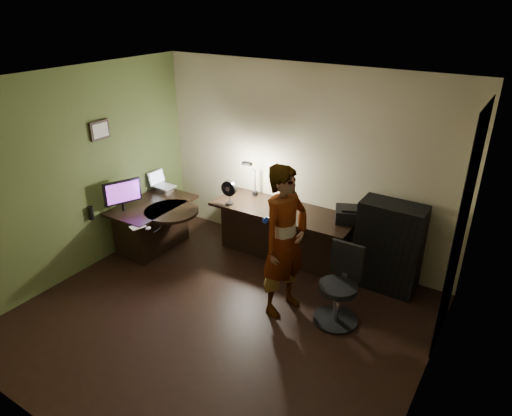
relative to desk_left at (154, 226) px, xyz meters
The scene contains 27 objects.
floor 2.05m from the desk_left, 25.22° to the right, with size 4.50×4.00×0.01m, color black.
ceiling 3.10m from the desk_left, 25.22° to the right, with size 4.50×4.00×0.01m, color silver.
wall_back 2.38m from the desk_left, 31.99° to the left, with size 4.50×0.01×2.70m, color tan.
wall_front 3.54m from the desk_left, 57.45° to the right, with size 4.50×0.01×2.70m, color tan.
wall_left 1.38m from the desk_left, 116.25° to the right, with size 0.01×4.00×2.70m, color tan.
wall_right 4.29m from the desk_left, 11.92° to the right, with size 0.01×4.00×2.70m, color tan.
green_wall_overlay 1.38m from the desk_left, 115.44° to the right, with size 0.00×4.00×2.70m, color #50612E.
arched_doorway 4.19m from the desk_left, ahead, with size 0.01×0.90×2.60m, color black.
french_door 4.36m from the desk_left, 19.15° to the right, with size 0.02×0.92×2.10m, color white.
framed_picture 1.60m from the desk_left, 133.43° to the right, with size 0.04×0.30×0.25m, color black.
desk_left is the anchor object (origin of this frame).
desk_right 1.91m from the desk_left, 23.70° to the left, with size 2.04×0.72×0.77m, color black.
cabinet 3.36m from the desk_left, 14.76° to the left, with size 0.79×0.39×1.18m, color black.
laptop_stand 0.64m from the desk_left, 110.85° to the left, with size 0.22×0.18×0.09m, color silver.
laptop 0.74m from the desk_left, 110.85° to the left, with size 0.33×0.31×0.22m, color silver.
monitor 0.66m from the desk_left, 115.22° to the right, with size 0.10×0.52×0.34m, color black.
mouse 0.84m from the desk_left, 49.14° to the right, with size 0.06×0.09×0.03m, color silver.
phone 0.42m from the desk_left, 15.89° to the right, with size 0.06×0.12×0.01m, color black.
pen 0.88m from the desk_left, 40.64° to the right, with size 0.01×0.13×0.01m, color black.
speaker 0.95m from the desk_left, 115.39° to the right, with size 0.07×0.07×0.19m, color black.
notepad 0.77m from the desk_left, 61.12° to the right, with size 0.14×0.19×0.01m, color silver.
desk_fan 1.29m from the desk_left, 26.88° to the left, with size 0.23×0.12×0.35m, color black.
headphones 1.93m from the desk_left, ahead, with size 0.21×0.09×0.10m, color navy.
printer 2.90m from the desk_left, 19.33° to the left, with size 0.42×0.33×0.19m, color black.
desk_lamp 1.68m from the desk_left, 39.70° to the left, with size 0.15×0.27×0.60m, color black.
office_chair 3.00m from the desk_left, ahead, with size 0.53×0.53×0.94m, color black.
person 2.43m from the desk_left, ahead, with size 0.66×0.44×1.84m, color #D8A88C.
Camera 1 is at (2.69, -3.39, 3.48)m, focal length 32.00 mm.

